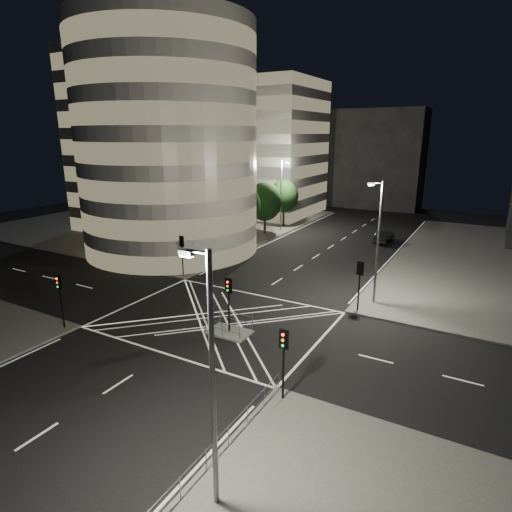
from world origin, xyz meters
The scene contains 24 objects.
ground centered at (0.00, 0.00, 0.00)m, with size 120.00×120.00×0.00m, color black.
sidewalk_far_left centered at (-29.00, 27.00, 0.07)m, with size 42.00×42.00×0.15m, color #514F4C.
central_island centered at (2.00, -1.50, 0.07)m, with size 3.00×2.00×0.15m, color slate.
office_tower_curved centered at (-20.74, 18.74, 12.65)m, with size 30.00×29.00×27.20m.
office_block_rear centered at (-22.00, 42.00, 11.15)m, with size 24.00×16.00×22.00m, color #98958F.
building_far_end centered at (-4.00, 58.00, 9.00)m, with size 18.00×8.00×18.00m, color black.
tree_a centered at (-10.50, 9.00, 4.36)m, with size 4.92×4.92×7.04m.
tree_b centered at (-10.50, 15.00, 4.59)m, with size 4.75×4.75×7.17m.
tree_c centered at (-10.50, 21.00, 4.84)m, with size 4.69×4.69×7.40m.
tree_d centered at (-10.50, 27.00, 4.63)m, with size 4.67×4.67×7.17m.
tree_e centered at (-10.50, 33.00, 4.67)m, with size 4.35×4.35×7.03m.
traffic_signal_fl centered at (-8.80, 6.80, 2.91)m, with size 0.55×0.22×4.00m.
traffic_signal_nl centered at (-8.80, -6.80, 2.91)m, with size 0.55×0.22×4.00m.
traffic_signal_fr centered at (8.80, 6.80, 2.91)m, with size 0.55×0.22×4.00m.
traffic_signal_nr centered at (8.80, -6.80, 2.91)m, with size 0.55×0.22×4.00m.
traffic_signal_island centered at (2.00, -1.50, 2.91)m, with size 0.55×0.22×4.00m.
street_lamp_left_near centered at (-9.44, 12.00, 5.54)m, with size 1.25×0.25×10.00m.
street_lamp_left_far centered at (-9.44, 30.00, 5.54)m, with size 1.25×0.25×10.00m.
street_lamp_right_far centered at (9.44, 9.00, 5.54)m, with size 1.25×0.25×10.00m.
street_lamp_right_near centered at (9.44, -14.00, 5.54)m, with size 1.25×0.25×10.00m.
railing_near_right centered at (8.30, -12.15, 0.70)m, with size 0.06×11.70×1.10m, color slate.
railing_island_south centered at (2.00, -2.40, 0.70)m, with size 2.80×0.06×1.10m, color slate.
railing_island_north centered at (2.00, -0.60, 0.70)m, with size 2.80×0.06×1.10m, color slate.
sedan centered at (5.19, 30.56, 0.78)m, with size 1.65×4.74×1.56m, color black.
Camera 1 is at (17.26, -24.68, 13.69)m, focal length 30.00 mm.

